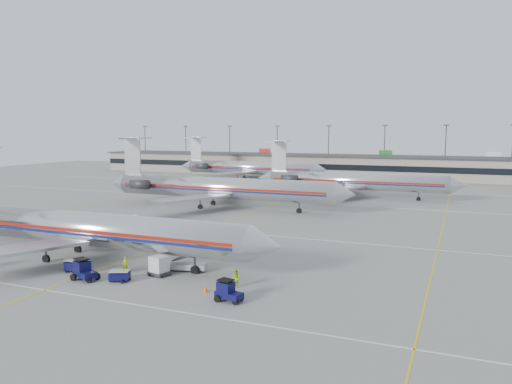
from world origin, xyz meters
The scene contains 17 objects.
ground centered at (0.00, 0.00, 0.00)m, with size 260.00×260.00×0.00m, color gray.
apron_markings centered at (0.00, 10.00, 0.01)m, with size 160.00×0.15×0.02m, color silver.
terminal centered at (0.00, 97.97, 3.16)m, with size 162.00×17.00×6.25m.
light_mast_row centered at (0.00, 112.00, 8.58)m, with size 163.60×0.40×15.28m.
jet_foreground centered at (-5.05, -8.72, 3.39)m, with size 44.62×26.27×11.68m.
jet_second_row centered at (-7.45, 28.48, 3.58)m, with size 47.18×27.78×12.35m.
jet_third_row centered at (11.38, 51.29, 3.35)m, with size 42.22×25.97×11.55m.
jet_back_row centered at (-22.66, 76.52, 3.44)m, with size 43.29×26.63×11.84m.
tug_center centered at (1.00, -14.43, 0.90)m, with size 2.71×2.05×1.98m.
tug_right centered at (15.51, -14.56, 0.81)m, with size 2.35×1.50×1.77m.
cart_inner centered at (-1.40, -12.59, 0.63)m, with size 2.11×1.46×1.19m.
cart_outer centered at (4.24, -13.50, 0.52)m, with size 2.04×1.77×0.98m.
uld_container centered at (6.51, -10.60, 0.93)m, with size 2.05×1.84×1.84m.
belt_loader centered at (8.17, -8.25, 0.63)m, with size 4.58×2.27×2.34m.
ramp_worker_near centered at (2.99, -11.01, 0.77)m, with size 0.56×0.37×1.54m, color #ADCF13.
ramp_worker_far centered at (14.63, -11.06, 0.79)m, with size 0.77×0.60×1.57m, color #9FDD14.
cone_right centered at (12.81, -13.23, 0.31)m, with size 0.46×0.46×0.63m, color #F95F08.
Camera 1 is at (32.29, -48.90, 13.43)m, focal length 35.00 mm.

